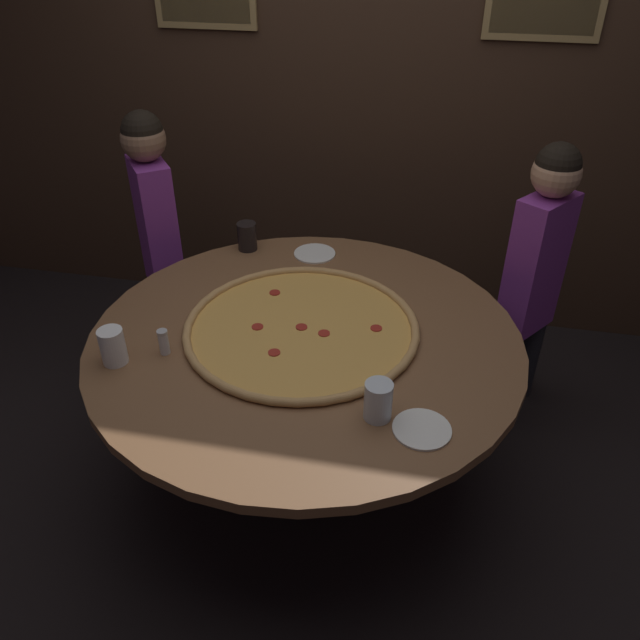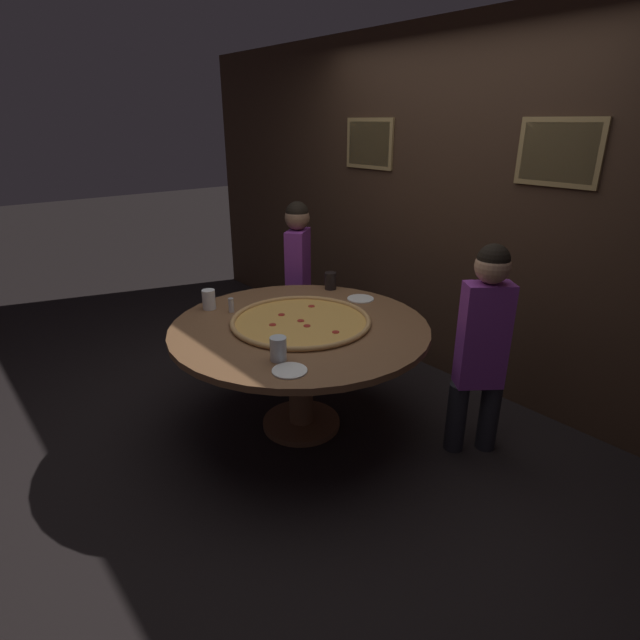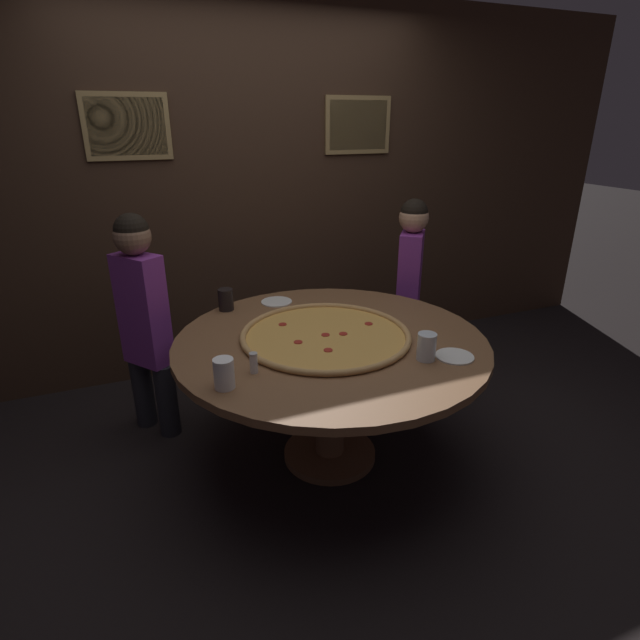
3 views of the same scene
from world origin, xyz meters
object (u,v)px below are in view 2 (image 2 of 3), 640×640
giant_pizza (301,321)px  diner_far_left (483,340)px  white_plate_left_side (361,299)px  white_plate_beside_cup (290,371)px  drink_cup_front_edge (209,299)px  drink_cup_near_right (331,281)px  diner_far_right (298,272)px  condiment_shaker (231,305)px  drink_cup_by_shaker (278,349)px  dining_table (300,343)px

giant_pizza → diner_far_left: (0.90, 0.64, -0.01)m
white_plate_left_side → white_plate_beside_cup: 1.19m
giant_pizza → drink_cup_front_edge: size_ratio=6.66×
drink_cup_near_right → diner_far_right: diner_far_right is taller
condiment_shaker → drink_cup_front_edge: bearing=-151.0°
drink_cup_by_shaker → white_plate_beside_cup: bearing=-13.2°
dining_table → white_plate_left_side: white_plate_left_side is taller
drink_cup_by_shaker → drink_cup_front_edge: bearing=174.3°
drink_cup_front_edge → condiment_shaker: size_ratio=1.38×
drink_cup_by_shaker → drink_cup_near_right: bearing=126.1°
giant_pizza → white_plate_beside_cup: giant_pizza is taller
drink_cup_near_right → diner_far_left: 1.29m
drink_cup_by_shaker → white_plate_beside_cup: drink_cup_by_shaker is taller
dining_table → condiment_shaker: condiment_shaker is taller
giant_pizza → white_plate_left_side: bearing=97.3°
dining_table → giant_pizza: bearing=131.1°
condiment_shaker → diner_far_left: bearing=33.0°
drink_cup_front_edge → drink_cup_by_shaker: bearing=-5.7°
giant_pizza → diner_far_left: bearing=35.4°
white_plate_beside_cup → diner_far_right: size_ratio=0.14×
drink_cup_near_right → condiment_shaker: size_ratio=1.33×
drink_cup_front_edge → diner_far_left: size_ratio=0.10×
condiment_shaker → drink_cup_near_right: bearing=86.2°
dining_table → white_plate_left_side: 0.64m
dining_table → diner_far_right: diner_far_right is taller
white_plate_left_side → condiment_shaker: condiment_shaker is taller
drink_cup_front_edge → white_plate_beside_cup: drink_cup_front_edge is taller
giant_pizza → white_plate_beside_cup: 0.66m
giant_pizza → drink_cup_front_edge: 0.68m
white_plate_left_side → diner_far_right: bearing=177.1°
giant_pizza → diner_far_right: size_ratio=0.66×
condiment_shaker → white_plate_beside_cup: bearing=-12.8°
giant_pizza → condiment_shaker: bearing=-152.1°
drink_cup_by_shaker → condiment_shaker: bearing=167.3°
diner_far_right → white_plate_left_side: bearing=-130.0°
white_plate_left_side → white_plate_beside_cup: same height
giant_pizza → diner_far_right: 1.07m
giant_pizza → white_plate_left_side: size_ratio=4.69×
diner_far_right → white_plate_beside_cup: bearing=-166.1°
drink_cup_by_shaker → white_plate_left_side: size_ratio=0.69×
giant_pizza → diner_far_left: 1.10m
dining_table → drink_cup_near_right: size_ratio=12.55×
drink_cup_by_shaker → drink_cup_near_right: (-0.73, 1.01, -0.00)m
drink_cup_by_shaker → diner_far_left: bearing=62.0°
drink_cup_near_right → diner_far_left: diner_far_left is taller
dining_table → drink_cup_front_edge: bearing=-154.3°
drink_cup_by_shaker → white_plate_left_side: bearing=112.3°
dining_table → white_plate_left_side: (-0.10, 0.62, 0.13)m
dining_table → diner_far_right: size_ratio=1.21×
drink_cup_front_edge → diner_far_right: bearing=105.2°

